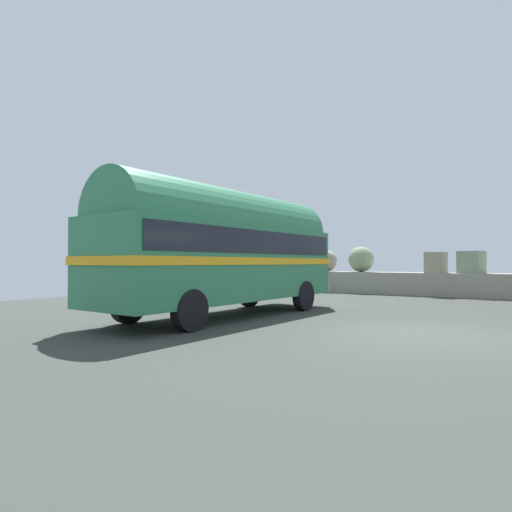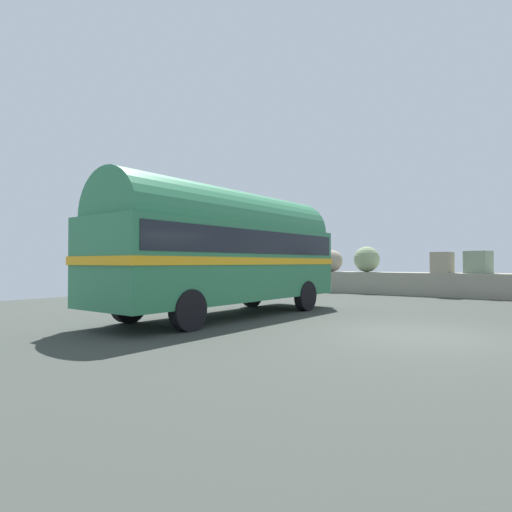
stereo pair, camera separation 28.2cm
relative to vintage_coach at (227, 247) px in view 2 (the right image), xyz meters
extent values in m
cube|color=#353A34|center=(5.40, -0.05, -2.04)|extent=(32.00, 26.00, 0.02)
cube|color=gray|center=(5.40, 11.75, -1.50)|extent=(31.36, 1.80, 1.10)
cube|color=gray|center=(-7.33, 11.75, -0.25)|extent=(1.79, 1.72, 1.39)
sphere|color=tan|center=(-5.21, 12.22, -0.25)|extent=(1.39, 1.39, 1.39)
sphere|color=gray|center=(-2.26, 11.49, -0.37)|extent=(1.16, 1.16, 1.16)
sphere|color=gray|center=(-0.36, 11.67, -0.29)|extent=(1.32, 1.32, 1.32)
cube|color=gray|center=(3.38, 11.38, -0.47)|extent=(0.90, 1.06, 0.97)
cube|color=gray|center=(4.82, 11.67, -0.45)|extent=(1.20, 1.03, 1.01)
cylinder|color=black|center=(-1.05, 2.62, -1.55)|extent=(0.30, 0.97, 0.96)
cylinder|color=black|center=(1.16, 2.58, -1.55)|extent=(0.30, 0.97, 0.96)
cylinder|color=black|center=(-1.16, -2.58, -1.55)|extent=(0.30, 0.97, 0.96)
cylinder|color=black|center=(1.05, -2.63, -1.55)|extent=(0.30, 0.97, 0.96)
cube|color=#2F7A50|center=(0.00, 0.00, -0.48)|extent=(2.58, 8.45, 2.10)
cylinder|color=#2F7A50|center=(0.00, 0.00, 0.57)|extent=(2.37, 8.11, 2.20)
cube|color=gold|center=(0.00, 0.00, -0.42)|extent=(2.63, 8.53, 0.20)
cube|color=black|center=(0.00, 0.00, 0.10)|extent=(2.61, 8.11, 0.64)
cube|color=silver|center=(0.09, 4.26, -1.35)|extent=(2.28, 0.21, 0.28)
camera|label=1|loc=(7.81, -9.77, -0.47)|focal=30.03mm
camera|label=2|loc=(8.04, -9.60, -0.47)|focal=30.03mm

